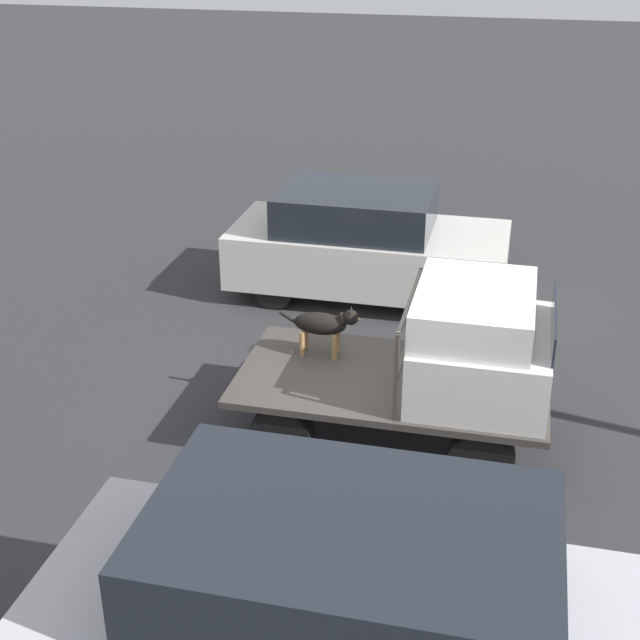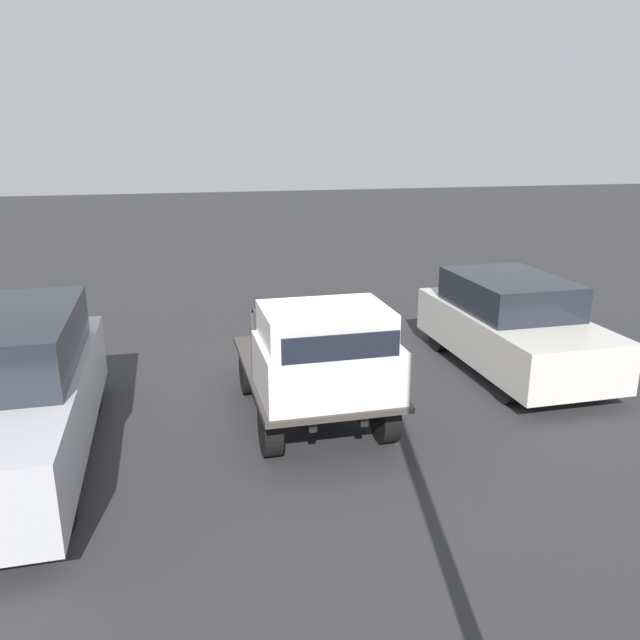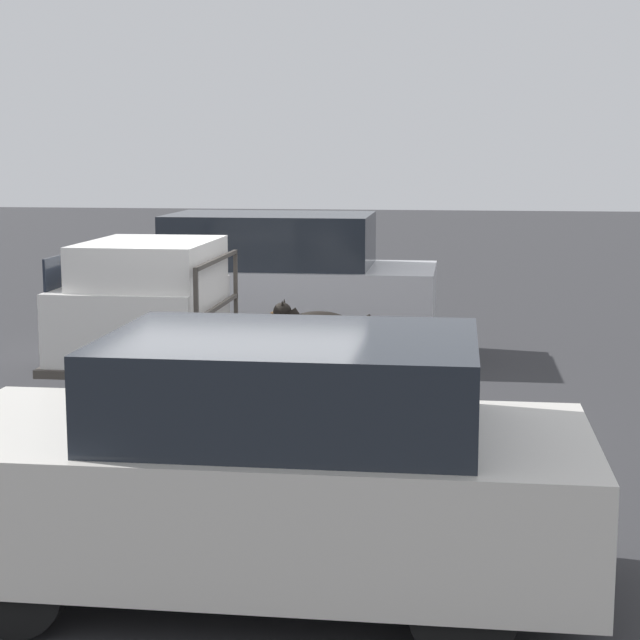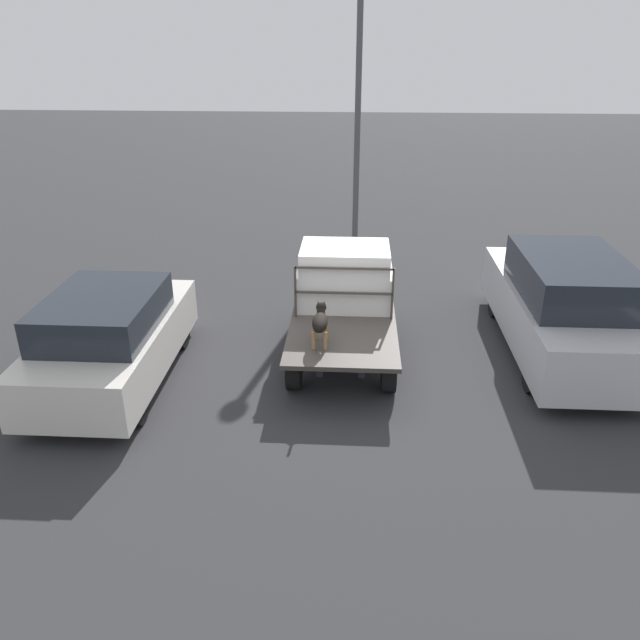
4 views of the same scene
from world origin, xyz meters
TOP-DOWN VIEW (x-y plane):
  - ground_plane at (0.00, 0.00)m, footprint 80.00×80.00m
  - flatbed_truck at (0.00, 0.00)m, footprint 3.43×1.91m
  - truck_cab at (0.92, 0.00)m, footprint 1.44×1.79m
  - truck_headboard at (0.16, 0.00)m, footprint 0.04×1.79m
  - dog at (-0.86, 0.37)m, footprint 0.98×0.26m
  - parked_sedan at (-1.04, 3.89)m, footprint 4.15×1.86m
  - parked_pickup_far at (0.52, -4.03)m, footprint 4.97×1.93m

SIDE VIEW (x-z plane):
  - ground_plane at x=0.00m, z-range 0.00..0.00m
  - flatbed_truck at x=0.00m, z-range 0.17..0.93m
  - parked_sedan at x=-1.04m, z-range 0.00..1.67m
  - parked_pickup_far at x=0.52m, z-range -0.02..1.92m
  - dog at x=-0.86m, z-range 0.83..1.47m
  - truck_cab at x=0.92m, z-range 0.73..1.87m
  - truck_headboard at x=0.16m, z-range 0.91..1.89m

